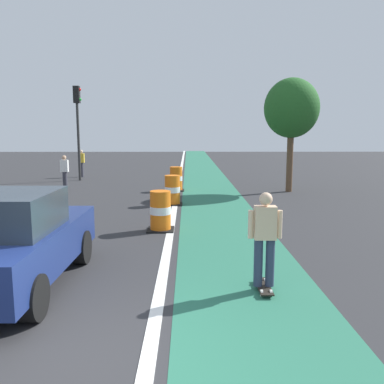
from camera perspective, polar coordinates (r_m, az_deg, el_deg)
ground_plane at (r=5.33m, az=-16.74°, el=-22.14°), size 100.00×100.00×0.00m
bike_lane_strip at (r=16.64m, az=2.94°, el=-0.78°), size 2.50×80.00×0.01m
lane_divider_stripe at (r=16.61m, az=-2.23°, el=-0.78°), size 0.20×80.00×0.01m
skateboarder_on_lane at (r=6.95m, az=10.19°, el=-6.41°), size 0.57×0.80×1.69m
parked_sedan_nearest at (r=7.61m, az=-24.16°, el=-6.34°), size 1.96×4.12×1.70m
traffic_barrel_front at (r=11.09m, az=-4.46°, el=-2.71°), size 0.73×0.73×1.09m
traffic_barrel_mid at (r=14.98m, az=-2.77°, el=0.23°), size 0.73×0.73×1.09m
traffic_barrel_back at (r=18.53m, az=-2.25°, el=1.83°), size 0.73×0.73×1.09m
traffic_light_corner at (r=23.19m, az=-15.77°, el=10.21°), size 0.41×0.32×5.10m
pedestrian_crossing at (r=19.43m, az=-17.46°, el=2.74°), size 0.34×0.20×1.61m
pedestrian_waiting at (r=24.93m, az=-15.27°, el=4.02°), size 0.34×0.20×1.61m
street_tree_sidewalk at (r=18.63m, az=13.82°, el=11.29°), size 2.40×2.40×5.00m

